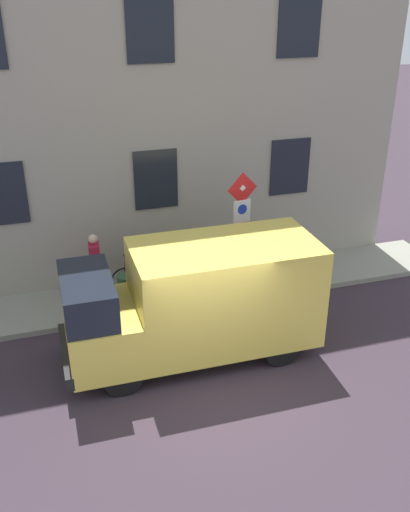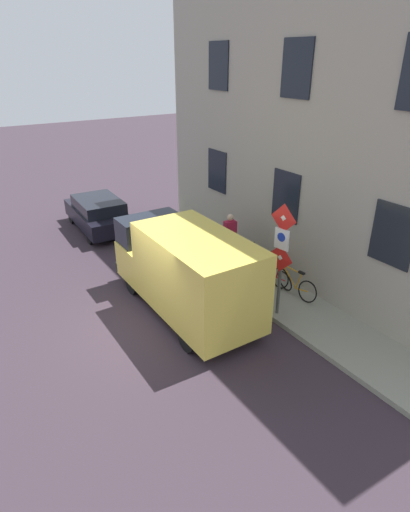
# 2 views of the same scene
# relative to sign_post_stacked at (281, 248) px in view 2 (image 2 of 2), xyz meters

# --- Properties ---
(ground_plane) EXTENTS (80.00, 80.00, 0.00)m
(ground_plane) POSITION_rel_sign_post_stacked_xyz_m (-2.97, 1.68, -2.13)
(ground_plane) COLOR #352A33
(sidewalk_slab) EXTENTS (1.87, 15.27, 0.14)m
(sidewalk_slab) POSITION_rel_sign_post_stacked_xyz_m (0.73, 1.68, -2.06)
(sidewalk_slab) COLOR gray
(sidewalk_slab) RESTS_ON ground_plane
(building_facade) EXTENTS (0.75, 13.27, 8.79)m
(building_facade) POSITION_rel_sign_post_stacked_xyz_m (2.01, 1.68, 2.27)
(building_facade) COLOR #9B9587
(building_facade) RESTS_ON ground_plane
(sign_post_stacked) EXTENTS (0.18, 0.56, 3.08)m
(sign_post_stacked) POSITION_rel_sign_post_stacked_xyz_m (0.00, 0.00, 0.00)
(sign_post_stacked) COLOR #474C47
(sign_post_stacked) RESTS_ON sidewalk_slab
(delivery_van) EXTENTS (2.04, 5.34, 2.50)m
(delivery_van) POSITION_rel_sign_post_stacked_xyz_m (-1.90, 1.67, -0.79)
(delivery_van) COLOR #EACE4F
(delivery_van) RESTS_ON ground_plane
(parked_hatchback) EXTENTS (1.90, 4.06, 1.38)m
(parked_hatchback) POSITION_rel_sign_post_stacked_xyz_m (-1.76, 9.05, -1.39)
(parked_hatchback) COLOR black
(parked_hatchback) RESTS_ON ground_plane
(bicycle_orange) EXTENTS (0.46, 1.71, 0.89)m
(bicycle_orange) POSITION_rel_sign_post_stacked_xyz_m (1.11, 0.51, -1.62)
(bicycle_orange) COLOR black
(bicycle_orange) RESTS_ON sidewalk_slab
(bicycle_red) EXTENTS (0.46, 1.72, 0.89)m
(bicycle_red) POSITION_rel_sign_post_stacked_xyz_m (1.12, 1.35, -1.62)
(bicycle_red) COLOR black
(bicycle_red) RESTS_ON sidewalk_slab
(bicycle_black) EXTENTS (0.46, 1.71, 0.89)m
(bicycle_black) POSITION_rel_sign_post_stacked_xyz_m (1.12, 2.18, -1.62)
(bicycle_black) COLOR black
(bicycle_black) RESTS_ON sidewalk_slab
(pedestrian) EXTENTS (0.42, 0.30, 1.72)m
(pedestrian) POSITION_rel_sign_post_stacked_xyz_m (0.88, 3.42, -1.06)
(pedestrian) COLOR #262B47
(pedestrian) RESTS_ON sidewalk_slab
(litter_bin) EXTENTS (0.44, 0.44, 0.90)m
(litter_bin) POSITION_rel_sign_post_stacked_xyz_m (0.15, 2.80, -1.54)
(litter_bin) COLOR #2D5133
(litter_bin) RESTS_ON sidewalk_slab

